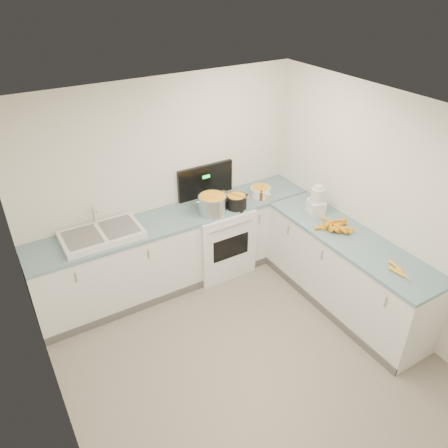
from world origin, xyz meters
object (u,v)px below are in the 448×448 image
sink (102,234)px  mixing_bowl (260,192)px  black_pot (236,202)px  extract_bottle (261,196)px  food_processor (317,201)px  spice_jar (268,197)px  steel_pot (212,205)px  stove (217,236)px

sink → mixing_bowl: bearing=-2.5°
black_pot → extract_bottle: (0.37, -0.00, -0.02)m
sink → food_processor: 2.50m
sink → spice_jar: sink is taller
sink → black_pot: bearing=-6.6°
steel_pot → mixing_bowl: size_ratio=1.31×
sink → steel_pot: bearing=-6.6°
mixing_bowl → stove: bearing=173.1°
steel_pot → mixing_bowl: steel_pot is taller
stove → extract_bottle: 0.77m
steel_pot → spice_jar: size_ratio=4.33×
sink → food_processor: size_ratio=2.42×
black_pot → spice_jar: black_pot is taller
extract_bottle → sink: bearing=174.5°
mixing_bowl → spice_jar: bearing=-84.2°
sink → steel_pot: 1.32m
sink → mixing_bowl: size_ratio=3.35×
mixing_bowl → black_pot: bearing=-166.9°
steel_pot → food_processor: (1.07, -0.63, 0.05)m
stove → spice_jar: bearing=-19.9°
extract_bottle → steel_pot: bearing=176.7°
mixing_bowl → extract_bottle: 0.12m
food_processor → stove: bearing=140.4°
steel_pot → extract_bottle: (0.68, -0.04, -0.05)m
stove → spice_jar: stove is taller
mixing_bowl → sink: bearing=177.5°
sink → steel_pot: size_ratio=2.56×
steel_pot → sink: bearing=173.4°
spice_jar → mixing_bowl: bearing=95.8°
stove → steel_pot: size_ratio=4.04×
food_processor → black_pot: bearing=141.7°
sink → black_pot: size_ratio=3.40×
steel_pot → mixing_bowl: 0.75m
sink → extract_bottle: (1.99, -0.19, 0.02)m
stove → spice_jar: 0.83m
stove → food_processor: 1.35m
stove → black_pot: (0.17, -0.17, 0.54)m
black_pot → food_processor: 0.96m
spice_jar → extract_bottle: bearing=147.3°
extract_bottle → spice_jar: size_ratio=1.40×
mixing_bowl → spice_jar: mixing_bowl is taller
black_pot → food_processor: food_processor is taller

